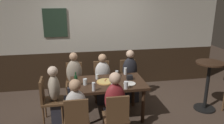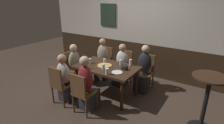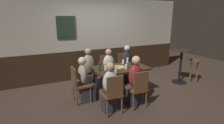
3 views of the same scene
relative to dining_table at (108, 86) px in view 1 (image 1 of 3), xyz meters
name	(u,v)px [view 1 (image 1 of 3)]	position (x,y,z in m)	size (l,w,h in m)	color
ground_plane	(108,116)	(0.00, 0.00, -0.65)	(12.00, 12.00, 0.00)	#423328
wall_back	(97,37)	(-0.01, 1.65, 0.65)	(6.40, 0.13, 2.60)	#332316
dining_table	(108,86)	(0.00, 0.00, 0.00)	(1.43, 0.86, 0.74)	#382316
chair_head_west	(48,98)	(-1.13, 0.00, -0.15)	(0.40, 0.40, 0.88)	brown
chair_left_near	(77,119)	(-0.63, -0.84, -0.15)	(0.40, 0.40, 0.88)	brown
chair_mid_near	(116,116)	(0.00, -0.84, -0.15)	(0.40, 0.40, 0.88)	brown
chair_mid_far	(102,78)	(0.00, 0.84, -0.15)	(0.40, 0.40, 0.88)	brown
chair_right_far	(128,77)	(0.63, 0.84, -0.15)	(0.40, 0.40, 0.88)	brown
chair_left_far	(75,80)	(-0.63, 0.84, -0.15)	(0.40, 0.40, 0.88)	brown
person_head_west	(57,99)	(-0.97, 0.00, -0.18)	(0.37, 0.34, 1.12)	#2D2D38
person_left_near	(77,116)	(-0.63, -0.68, -0.18)	(0.34, 0.37, 1.12)	#2D2D38
person_mid_near	(114,110)	(0.00, -0.68, -0.14)	(0.34, 0.37, 1.19)	#2D2D38
person_mid_far	(103,82)	(0.00, 0.68, -0.18)	(0.34, 0.37, 1.11)	#2D2D38
person_right_far	(130,79)	(0.63, 0.68, -0.16)	(0.34, 0.37, 1.17)	#2D2D38
person_left_far	(75,83)	(-0.63, 0.68, -0.16)	(0.34, 0.37, 1.17)	#2D2D38
pizza	(105,82)	(-0.05, 0.00, 0.10)	(0.34, 0.34, 0.03)	tan
highball_clear	(94,87)	(-0.31, -0.36, 0.16)	(0.06, 0.06, 0.15)	silver
pint_glass_stout	(126,85)	(0.27, -0.37, 0.15)	(0.08, 0.08, 0.14)	silver
beer_glass_tall	(117,74)	(0.23, 0.26, 0.15)	(0.06, 0.06, 0.13)	silver
tumbler_water	(85,82)	(-0.44, -0.06, 0.14)	(0.08, 0.08, 0.12)	silver
tumbler_short	(125,71)	(0.43, 0.36, 0.16)	(0.07, 0.07, 0.14)	silver
pint_glass_pale	(97,77)	(-0.19, 0.19, 0.14)	(0.06, 0.06, 0.10)	silver
beer_glass_half	(113,83)	(0.06, -0.20, 0.15)	(0.06, 0.06, 0.13)	silver
beer_bottle_green	(76,80)	(-0.60, -0.07, 0.20)	(0.06, 0.06, 0.26)	#194723
plate_white_large	(130,84)	(0.39, -0.17, 0.10)	(0.23, 0.23, 0.01)	white
condiment_caddy	(130,77)	(0.45, 0.05, 0.14)	(0.11, 0.09, 0.09)	black
side_bar_table	(208,82)	(2.08, -0.08, -0.03)	(0.56, 0.56, 1.05)	black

